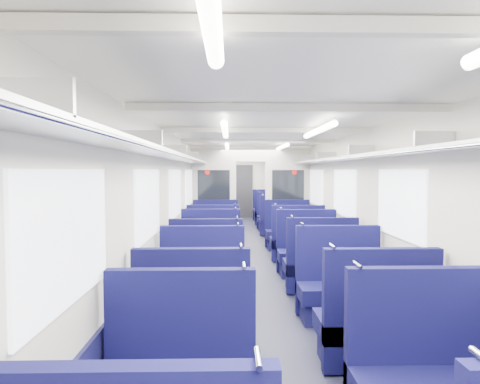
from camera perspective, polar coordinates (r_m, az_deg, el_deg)
name	(u,v)px	position (r m, az deg, el deg)	size (l,w,h in m)	color
floor	(258,271)	(7.79, 2.36, -10.40)	(2.80, 18.00, 0.01)	black
ceiling	(258,139)	(7.61, 2.40, 7.10)	(2.80, 18.00, 0.01)	silver
wall_left	(179,205)	(7.65, -8.15, -1.76)	(0.02, 18.00, 2.35)	#BDB7A8
dado_left	(180,252)	(7.76, -8.00, -7.84)	(0.03, 17.90, 0.70)	#100F35
wall_right	(336,205)	(7.83, 12.66, -1.69)	(0.02, 18.00, 2.35)	#BDB7A8
dado_right	(335,251)	(7.93, 12.49, -7.65)	(0.03, 17.90, 0.70)	#100F35
wall_far	(243,186)	(16.59, 0.37, 0.76)	(2.80, 0.02, 2.35)	#BDB7A8
luggage_rack_left	(189,160)	(7.61, -6.79, 4.24)	(0.36, 17.40, 0.18)	#B2B5BA
luggage_rack_right	(326,160)	(7.76, 11.39, 4.18)	(0.36, 17.40, 0.18)	#B2B5BA
windows	(260,193)	(7.14, 2.62, -0.09)	(2.78, 15.60, 0.75)	white
ceiling_fittings	(259,141)	(7.34, 2.53, 6.78)	(2.70, 16.06, 0.11)	beige
end_door	(243,191)	(16.54, 0.38, 0.14)	(0.75, 0.06, 2.00)	black
bulkhead	(251,194)	(10.16, 1.45, -0.27)	(2.80, 0.10, 2.35)	beige
seat_7	(427,384)	(3.40, 23.55, -22.37)	(1.03, 0.57, 1.15)	#0D0D3F
seat_8	(193,329)	(4.11, -6.27, -17.58)	(1.03, 0.57, 1.15)	#0D0D3F
seat_9	(375,329)	(4.27, 17.55, -16.91)	(1.03, 0.57, 1.15)	#0D0D3F
seat_10	(202,291)	(5.28, -5.09, -12.93)	(1.03, 0.57, 1.15)	#0D0D3F
seat_11	(340,290)	(5.42, 13.15, -12.57)	(1.03, 0.57, 1.15)	#0D0D3F
seat_12	(207,271)	(6.28, -4.46, -10.36)	(1.03, 0.57, 1.15)	#0D0D3F
seat_13	(320,268)	(6.51, 10.57, -9.91)	(1.03, 0.57, 1.15)	#0D0D3F
seat_14	(211,254)	(7.49, -3.94, -8.18)	(1.03, 0.57, 1.15)	#0D0D3F
seat_15	(307,255)	(7.49, 8.95, -8.21)	(1.03, 0.57, 1.15)	#0D0D3F
seat_16	(213,242)	(8.65, -3.58, -6.69)	(1.03, 0.57, 1.15)	#0D0D3F
seat_17	(297,243)	(8.62, 7.56, -6.74)	(1.03, 0.57, 1.15)	#0D0D3F
seat_18	(215,234)	(9.81, -3.31, -5.55)	(1.03, 0.57, 1.15)	#0D0D3F
seat_19	(288,233)	(9.88, 6.40, -5.50)	(1.03, 0.57, 1.15)	#0D0D3F
seat_20	(218,223)	(11.82, -2.97, -4.11)	(1.03, 0.57, 1.15)	#0D0D3F
seat_21	(278,223)	(11.88, 5.08, -4.08)	(1.03, 0.57, 1.15)	#0D0D3F
seat_22	(219,218)	(13.02, -2.81, -3.46)	(1.03, 0.57, 1.15)	#0D0D3F
seat_23	(274,218)	(12.95, 4.55, -3.50)	(1.03, 0.57, 1.15)	#0D0D3F
seat_24	(220,214)	(14.14, -2.69, -2.96)	(1.03, 0.57, 1.15)	#0D0D3F
seat_25	(270,214)	(14.15, 4.04, -2.95)	(1.03, 0.57, 1.15)	#0D0D3F
seat_26	(221,211)	(15.27, -2.59, -2.52)	(1.03, 0.57, 1.15)	#0D0D3F
seat_27	(267,211)	(15.21, 3.67, -2.55)	(1.03, 0.57, 1.15)	#0D0D3F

